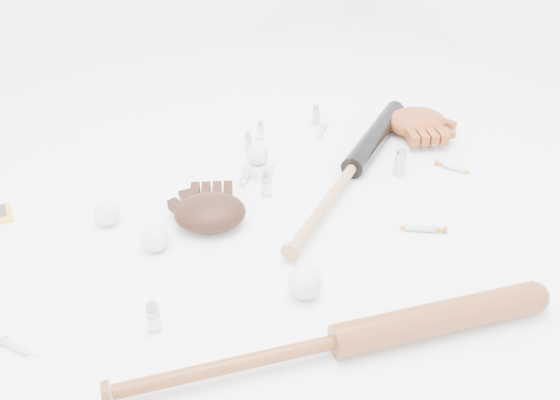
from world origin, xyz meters
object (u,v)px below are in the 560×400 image
bat_dark (353,167)px  glove_dark (210,212)px  bat_wood (338,341)px  pedestal (258,169)px

bat_dark → glove_dark: size_ratio=4.19×
bat_wood → glove_dark: size_ratio=4.21×
bat_dark → bat_wood: bearing=-162.7°
glove_dark → pedestal: bearing=61.7°
bat_dark → glove_dark: bearing=146.8°
glove_dark → pedestal: (0.24, 0.16, -0.02)m
bat_dark → glove_dark: (-0.48, 0.01, 0.01)m
bat_dark → pedestal: 0.29m
bat_dark → pedestal: bearing=112.6°
bat_wood → glove_dark: (-0.02, 0.54, 0.01)m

